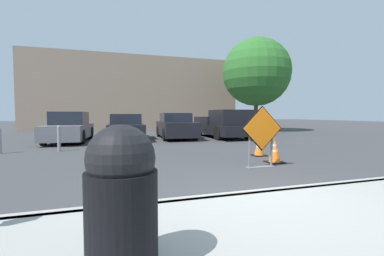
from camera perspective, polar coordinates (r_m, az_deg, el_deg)
ground_plane at (r=13.78m, az=-8.53°, el=-2.70°), size 96.00×96.00×0.00m
sidewalk_strip at (r=3.25m, az=26.73°, el=-20.80°), size 28.77×2.85×0.14m
curb_lip at (r=4.32m, az=13.02°, el=-14.52°), size 28.77×0.20×0.14m
road_closed_sign at (r=6.79m, az=15.26°, el=-1.20°), size 1.15×0.20×1.59m
traffic_cone_nearest at (r=7.66m, az=17.90°, el=-4.93°), size 0.46×0.46×0.67m
traffic_cone_second at (r=8.78m, az=14.66°, el=-4.05°), size 0.44×0.44×0.62m
parked_car_nearest at (r=14.31m, az=-25.51°, el=0.02°), size 1.98×4.77×1.50m
parked_car_second at (r=14.58m, az=-14.50°, el=0.12°), size 1.99×4.57×1.39m
parked_car_third at (r=14.73m, az=-3.67°, el=0.34°), size 2.00×4.40×1.45m
pickup_truck at (r=15.10m, az=7.10°, el=0.60°), size 2.13×5.06×1.62m
trash_bin at (r=2.17m, az=-15.37°, el=-14.49°), size 0.57×0.57×1.15m
bollard_nearest at (r=10.52m, az=-17.43°, el=-2.08°), size 0.12×0.12×0.86m
bollard_second at (r=10.69m, az=-27.48°, el=-1.93°), size 0.12×0.12×0.96m
bollard_third at (r=11.17m, az=-36.93°, el=-2.10°), size 0.12×0.12×0.92m
building_facade_backdrop at (r=26.31m, az=-12.31°, el=7.36°), size 19.36×5.00×6.77m
street_tree_behind_lot at (r=22.11m, az=14.12°, el=11.93°), size 5.52×5.52×7.59m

